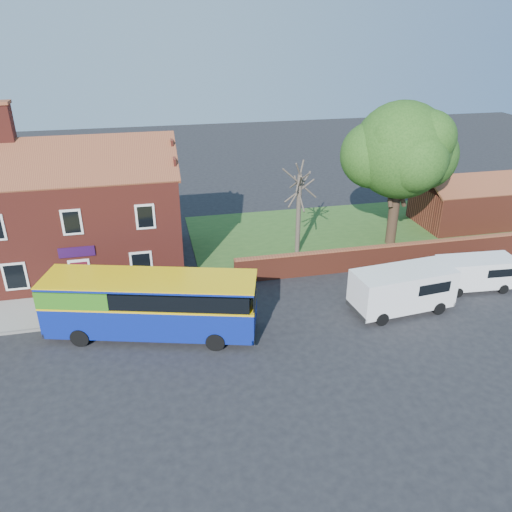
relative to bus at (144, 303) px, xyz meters
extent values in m
plane|color=black|center=(3.40, -2.54, -1.83)|extent=(120.00, 120.00, 0.00)
cube|color=gray|center=(-3.60, 3.21, -1.77)|extent=(18.00, 3.50, 0.12)
cube|color=slate|center=(-3.60, 1.46, -1.76)|extent=(18.00, 0.15, 0.14)
cube|color=#426B28|center=(16.40, 10.46, -1.81)|extent=(26.00, 12.00, 0.04)
cube|color=maroon|center=(-3.60, 8.96, 1.42)|extent=(12.00, 8.00, 6.50)
cube|color=brown|center=(-3.60, 6.96, 5.67)|extent=(12.30, 4.08, 2.16)
cube|color=brown|center=(-3.60, 10.96, 5.67)|extent=(12.30, 4.08, 2.16)
cube|color=maroon|center=(-7.00, 8.96, 7.57)|extent=(0.90, 0.90, 2.20)
cube|color=black|center=(-3.60, 4.93, 2.77)|extent=(1.10, 0.06, 1.50)
cube|color=#4C0F19|center=(-3.60, 4.91, -0.73)|extent=(0.95, 0.04, 2.10)
cube|color=silver|center=(-3.60, 4.93, -0.68)|extent=(1.20, 0.06, 2.30)
cube|color=#280C37|center=(-3.60, 4.90, 0.97)|extent=(2.00, 0.06, 0.60)
cube|color=maroon|center=(16.40, 4.46, -1.08)|extent=(22.00, 0.30, 1.50)
cube|color=brown|center=(16.40, 4.46, -0.28)|extent=(22.00, 0.38, 0.10)
cube|color=maroon|center=(25.40, 10.46, -0.33)|extent=(8.00, 5.00, 3.00)
cube|color=brown|center=(25.40, 9.21, 1.72)|extent=(8.20, 2.56, 1.24)
cube|color=brown|center=(25.40, 11.71, 1.72)|extent=(8.20, 2.56, 1.24)
cube|color=navy|center=(0.33, -0.09, -0.62)|extent=(10.88, 5.36, 1.68)
cube|color=#E4B20C|center=(0.33, -0.09, 0.22)|extent=(10.91, 5.39, 0.10)
cube|color=black|center=(0.33, -0.09, 0.72)|extent=(10.48, 5.27, 0.84)
cube|color=#337C1B|center=(-3.03, 0.84, 0.72)|extent=(4.18, 3.54, 0.90)
cube|color=navy|center=(0.33, -0.09, 1.29)|extent=(10.88, 5.36, 0.14)
cube|color=#E4B20C|center=(0.33, -0.09, 1.37)|extent=(10.93, 5.41, 0.06)
cylinder|color=black|center=(-3.26, -0.38, -1.36)|extent=(0.99, 0.52, 0.95)
cylinder|color=black|center=(-2.60, 2.01, -1.36)|extent=(0.99, 0.52, 0.95)
cylinder|color=black|center=(3.26, -2.19, -1.36)|extent=(0.99, 0.52, 0.95)
cylinder|color=black|center=(3.92, 0.20, -1.36)|extent=(0.99, 0.52, 0.95)
cube|color=white|center=(13.88, -0.68, -0.44)|extent=(5.78, 2.78, 2.12)
cube|color=black|center=(16.38, -0.42, -0.10)|extent=(0.27, 1.90, 0.84)
cube|color=black|center=(16.62, -0.40, -1.38)|extent=(0.32, 2.23, 0.27)
cylinder|color=black|center=(12.21, -1.91, -1.46)|extent=(0.76, 0.29, 0.74)
cylinder|color=black|center=(11.99, 0.20, -1.46)|extent=(0.76, 0.29, 0.74)
cylinder|color=black|center=(15.76, -1.55, -1.46)|extent=(0.76, 0.29, 0.74)
cylinder|color=black|center=(15.55, 0.56, -1.46)|extent=(0.76, 0.29, 0.74)
cube|color=white|center=(19.38, 0.68, -0.70)|extent=(4.63, 2.12, 1.72)
cube|color=black|center=(21.41, 0.54, -0.43)|extent=(0.19, 1.54, 0.68)
cube|color=black|center=(21.59, 0.53, -1.47)|extent=(0.22, 1.81, 0.22)
cylinder|color=black|center=(17.88, -0.06, -1.53)|extent=(0.61, 0.26, 0.60)
cylinder|color=black|center=(17.99, 1.62, -1.53)|extent=(0.61, 0.26, 0.60)
cylinder|color=black|center=(20.76, -0.26, -1.53)|extent=(0.61, 0.26, 0.60)
cylinder|color=black|center=(20.88, 1.42, -1.53)|extent=(0.61, 0.26, 0.60)
cylinder|color=black|center=(17.59, 8.07, 0.26)|extent=(0.73, 0.73, 4.18)
sphere|color=#3B6920|center=(17.59, 8.07, 4.99)|extent=(6.55, 6.55, 6.55)
sphere|color=#3B6920|center=(19.50, 8.44, 4.44)|extent=(4.73, 4.73, 4.73)
sphere|color=#3B6920|center=(15.86, 8.62, 4.62)|extent=(4.55, 4.55, 4.55)
cylinder|color=#4C4238|center=(10.45, 7.86, 0.99)|extent=(0.32, 0.32, 5.65)
cylinder|color=#4C4238|center=(10.45, 7.86, 3.01)|extent=(0.33, 2.75, 2.22)
cylinder|color=#4C4238|center=(10.45, 7.86, 2.81)|extent=(1.44, 2.03, 2.03)
cylinder|color=#4C4238|center=(10.45, 7.86, 3.21)|extent=(2.31, 1.06, 2.25)
camera|label=1|loc=(0.85, -22.43, 12.85)|focal=35.00mm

